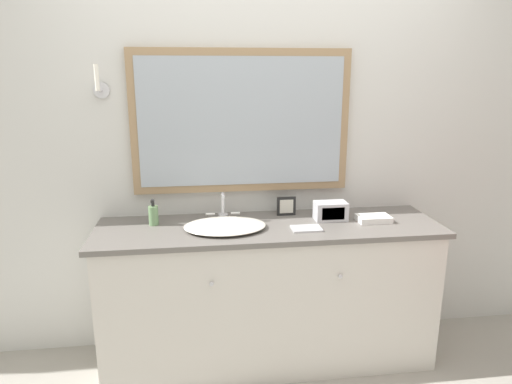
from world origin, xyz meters
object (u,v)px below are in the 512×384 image
Objects in this scene: soap_bottle at (153,215)px; picture_frame at (286,206)px; sink_basin at (225,225)px; appliance_box at (331,211)px.

soap_bottle is 0.79m from picture_frame.
soap_bottle is at bearing 163.70° from sink_basin.
sink_basin is 0.42m from soap_bottle.
soap_bottle is at bearing -174.46° from picture_frame.
appliance_box is 1.61× the size of picture_frame.
soap_bottle is (-0.40, 0.12, 0.04)m from sink_basin.
appliance_box is 0.27m from picture_frame.
sink_basin is 3.01× the size of soap_bottle.
sink_basin reaches higher than appliance_box.
picture_frame is (0.79, 0.08, -0.00)m from soap_bottle.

